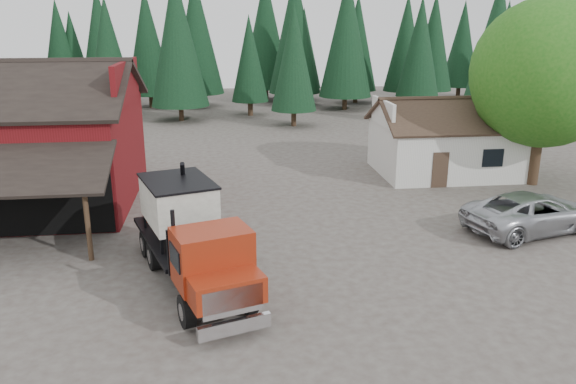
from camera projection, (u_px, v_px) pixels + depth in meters
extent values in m
plane|color=#483E38|center=(238.00, 275.00, 20.38)|extent=(120.00, 120.00, 0.00)
cube|color=maroon|center=(8.00, 155.00, 27.87)|extent=(12.00, 10.00, 5.00)
cube|color=black|center=(15.00, 78.00, 29.23)|extent=(12.80, 5.53, 2.35)
cube|color=maroon|center=(126.00, 82.00, 27.55)|extent=(0.25, 7.00, 2.00)
cylinder|color=#382619|center=(88.00, 226.00, 21.32)|extent=(0.20, 0.20, 2.80)
cube|color=silver|center=(446.00, 149.00, 33.80)|extent=(8.00, 6.00, 3.00)
cube|color=#38281E|center=(459.00, 115.00, 31.72)|extent=(8.60, 3.42, 1.80)
cube|color=#38281E|center=(439.00, 108.00, 34.57)|extent=(8.60, 3.42, 1.80)
cube|color=silver|center=(383.00, 113.00, 32.68)|extent=(0.20, 4.20, 1.50)
cube|color=silver|center=(513.00, 110.00, 33.61)|extent=(0.20, 4.20, 1.50)
cube|color=#38281E|center=(440.00, 170.00, 30.91)|extent=(0.90, 0.06, 2.00)
cube|color=black|center=(493.00, 158.00, 31.08)|extent=(1.20, 0.06, 1.00)
cylinder|color=#382619|center=(535.00, 157.00, 31.39)|extent=(0.60, 0.60, 3.20)
sphere|color=#1D5F15|center=(546.00, 73.00, 30.05)|extent=(8.00, 8.00, 8.00)
sphere|color=#1D5F15|center=(515.00, 94.00, 31.02)|extent=(4.40, 4.40, 4.40)
sphere|color=#1D5F15|center=(570.00, 91.00, 29.67)|extent=(4.80, 4.80, 4.80)
cylinder|color=#382619|center=(294.00, 117.00, 49.33)|extent=(0.44, 0.44, 1.60)
cone|color=black|center=(294.00, 57.00, 47.85)|extent=(3.96, 3.96, 9.00)
cylinder|color=#382619|center=(487.00, 121.00, 47.40)|extent=(0.44, 0.44, 1.60)
cone|color=black|center=(495.00, 46.00, 45.62)|extent=(4.84, 4.84, 11.00)
cylinder|color=#382619|center=(181.00, 112.00, 51.97)|extent=(0.44, 0.44, 1.60)
cone|color=black|center=(177.00, 38.00, 50.05)|extent=(5.28, 5.28, 12.00)
cylinder|color=black|center=(187.00, 311.00, 16.83)|extent=(0.64, 1.10, 1.04)
cylinder|color=black|center=(249.00, 298.00, 17.64)|extent=(0.64, 1.10, 1.04)
cylinder|color=black|center=(154.00, 256.00, 20.78)|extent=(0.64, 1.10, 1.04)
cylinder|color=black|center=(206.00, 247.00, 21.59)|extent=(0.64, 1.10, 1.04)
cylinder|color=black|center=(146.00, 244.00, 21.93)|extent=(0.64, 1.10, 1.04)
cylinder|color=black|center=(196.00, 236.00, 22.74)|extent=(0.64, 1.10, 1.04)
cube|color=black|center=(191.00, 257.00, 19.75)|extent=(3.54, 8.09, 0.38)
cube|color=silver|center=(235.00, 327.00, 15.96)|extent=(2.13, 0.84, 0.43)
cube|color=silver|center=(233.00, 301.00, 15.82)|extent=(1.74, 0.65, 0.85)
cube|color=maroon|center=(226.00, 288.00, 16.27)|extent=(2.41, 1.84, 0.81)
cube|color=maroon|center=(212.00, 256.00, 17.19)|extent=(2.67, 2.24, 1.76)
cube|color=black|center=(220.00, 257.00, 16.45)|extent=(1.92, 0.69, 0.85)
cylinder|color=black|center=(174.00, 236.00, 17.39)|extent=(0.17, 0.17, 1.71)
cube|color=black|center=(203.00, 247.00, 18.02)|extent=(2.25, 0.83, 1.52)
cube|color=black|center=(181.00, 237.00, 20.83)|extent=(4.02, 5.99, 0.15)
cube|color=silver|center=(178.00, 202.00, 20.42)|extent=(3.05, 3.66, 1.52)
cone|color=silver|center=(180.00, 226.00, 20.70)|extent=(2.64, 2.64, 0.66)
cube|color=black|center=(177.00, 181.00, 20.19)|extent=(3.17, 3.78, 0.08)
cylinder|color=black|center=(184.00, 192.00, 21.83)|extent=(0.29, 2.11, 2.90)
cube|color=maroon|center=(152.00, 215.00, 22.50)|extent=(0.78, 0.90, 0.43)
cylinder|color=silver|center=(240.00, 276.00, 18.50)|extent=(0.80, 1.07, 0.53)
imported|color=#B3B5BB|center=(533.00, 212.00, 24.49)|extent=(6.76, 4.40, 1.73)
cube|color=maroon|center=(243.00, 287.00, 18.85)|extent=(1.14, 1.30, 0.60)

